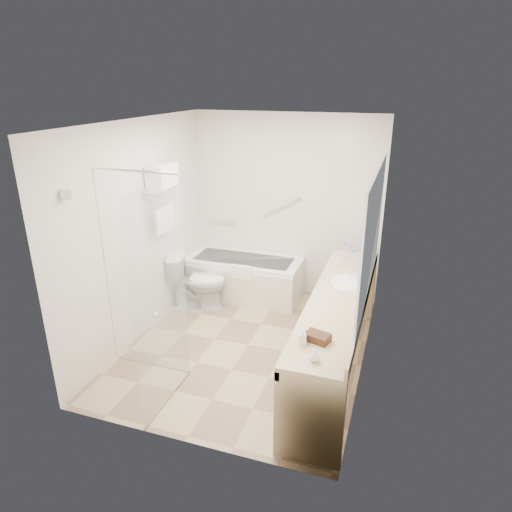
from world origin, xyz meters
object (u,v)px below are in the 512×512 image
(bathtub, at_px, (244,277))
(water_bottle_left, at_px, (353,259))
(vanity_counter, at_px, (337,316))
(toilet, at_px, (198,282))
(amenity_basket, at_px, (317,337))

(bathtub, distance_m, water_bottle_left, 1.78)
(bathtub, relative_size, vanity_counter, 0.59)
(toilet, xyz_separation_m, amenity_basket, (1.93, -1.72, 0.52))
(bathtub, distance_m, amenity_basket, 2.77)
(amenity_basket, xyz_separation_m, water_bottle_left, (0.07, 1.71, 0.06))
(water_bottle_left, bearing_deg, bathtub, 160.30)
(bathtub, xyz_separation_m, amenity_basket, (1.48, -2.26, 0.61))
(vanity_counter, relative_size, toilet, 3.60)
(vanity_counter, bearing_deg, bathtub, 137.65)
(toilet, distance_m, amenity_basket, 2.64)
(vanity_counter, relative_size, water_bottle_left, 12.68)
(toilet, relative_size, amenity_basket, 3.72)
(toilet, height_order, water_bottle_left, water_bottle_left)
(bathtub, distance_m, toilet, 0.71)
(amenity_basket, bearing_deg, bathtub, 123.26)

